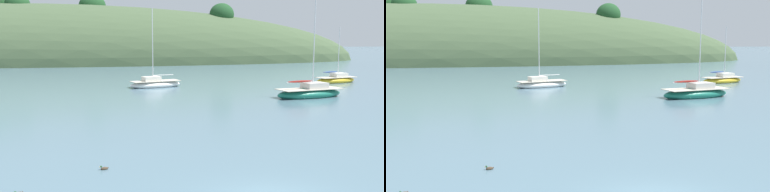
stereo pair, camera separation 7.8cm
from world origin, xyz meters
The scene contains 5 objects.
far_shoreline_hill centered at (-24.98, 88.23, 0.08)m, with size 150.00×36.00×29.85m.
sailboat_grey_yawl centered at (12.64, 25.91, 0.44)m, with size 7.59×4.07×10.07m.
sailboat_black_sloop centered at (-1.86, 36.67, 0.39)m, with size 6.59×4.00×9.36m.
sailboat_blue_center centered at (21.56, 38.23, 0.37)m, with size 6.29×3.61×7.31m.
duck_straggler centered at (-6.34, 5.00, 0.05)m, with size 0.42×0.27×0.24m.
Camera 2 is at (-5.21, -14.87, 6.11)m, focal length 41.24 mm.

